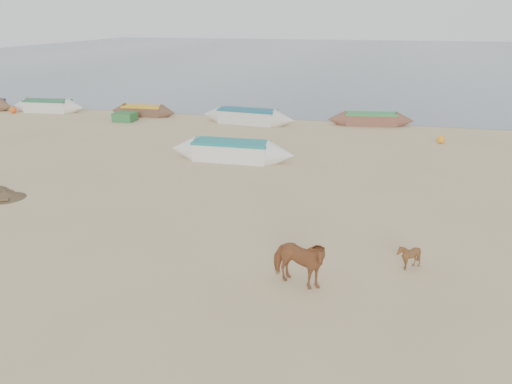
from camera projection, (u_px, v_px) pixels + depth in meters
The scene contains 7 objects.
ground at pixel (221, 269), 14.40m from camera, with size 140.00×140.00×0.00m, color tan.
sea at pixel (365, 56), 89.18m from camera, with size 160.00×160.00×0.00m, color slate.
cow_adult at pixel (298, 262), 13.31m from camera, with size 0.78×1.71×1.44m, color brown.
calf_front at pixel (409, 256), 14.31m from camera, with size 0.65×0.73×0.81m, color #58351B.
near_canoe at pixel (232, 151), 25.07m from camera, with size 6.44×1.45×0.97m, color silver, non-canonical shape.
waterline_canoes at pixel (287, 117), 33.72m from camera, with size 60.08×3.99×0.97m.
beach_clutter at pixel (388, 126), 31.44m from camera, with size 43.90×5.77×0.64m.
Camera 1 is at (4.18, -12.15, 6.94)m, focal length 35.00 mm.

